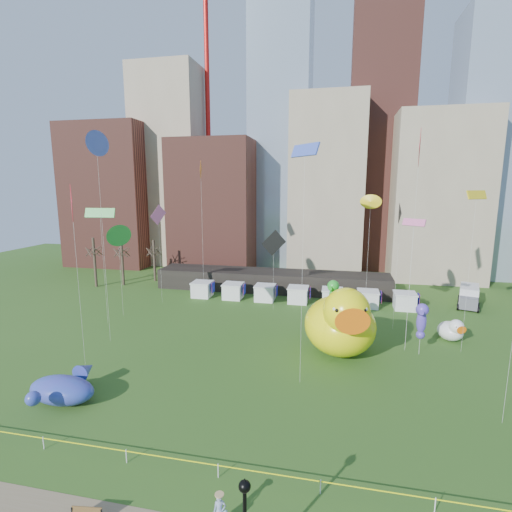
% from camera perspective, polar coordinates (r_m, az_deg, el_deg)
% --- Properties ---
extents(ground, '(160.00, 160.00, 0.00)m').
position_cam_1_polar(ground, '(26.51, -5.61, -29.85)').
color(ground, '#2D551A').
rests_on(ground, ground).
extents(skyline, '(101.00, 23.00, 68.00)m').
position_cam_1_polar(skyline, '(80.53, 9.32, 13.28)').
color(skyline, brown).
rests_on(skyline, ground).
extents(crane_left, '(23.00, 1.00, 76.00)m').
position_cam_1_polar(crane_left, '(92.60, -6.76, 29.03)').
color(crane_left, red).
rests_on(crane_left, ground).
extents(crane_right, '(23.00, 1.00, 76.00)m').
position_cam_1_polar(crane_right, '(91.75, 30.65, 27.94)').
color(crane_right, red).
rests_on(crane_right, ground).
extents(pavilion, '(38.00, 6.00, 3.20)m').
position_cam_1_polar(pavilion, '(64.02, 2.34, -3.69)').
color(pavilion, black).
rests_on(pavilion, ground).
extents(vendor_tents, '(33.24, 2.80, 2.40)m').
position_cam_1_polar(vendor_tents, '(57.75, 6.26, -5.81)').
color(vendor_tents, white).
rests_on(vendor_tents, ground).
extents(bare_trees, '(8.44, 6.44, 8.50)m').
position_cam_1_polar(bare_trees, '(71.29, -19.07, -0.83)').
color(bare_trees, '#382B21').
rests_on(bare_trees, ground).
extents(caution_tape, '(50.00, 0.06, 0.90)m').
position_cam_1_polar(caution_tape, '(26.08, -5.64, -28.70)').
color(caution_tape, white).
rests_on(caution_tape, ground).
extents(big_duck, '(8.77, 10.58, 7.61)m').
position_cam_1_polar(big_duck, '(40.43, 12.49, -9.58)').
color(big_duck, '#FFF60D').
rests_on(big_duck, ground).
extents(small_duck, '(3.45, 3.87, 2.71)m').
position_cam_1_polar(small_duck, '(48.89, 26.98, -9.76)').
color(small_duck, white).
rests_on(small_duck, ground).
extents(seahorse_green, '(1.74, 1.96, 6.48)m').
position_cam_1_polar(seahorse_green, '(45.39, 11.40, -5.59)').
color(seahorse_green, silver).
rests_on(seahorse_green, ground).
extents(seahorse_purple, '(1.52, 1.76, 5.45)m').
position_cam_1_polar(seahorse_purple, '(42.89, 23.36, -8.47)').
color(seahorse_purple, silver).
rests_on(seahorse_purple, ground).
extents(whale_inflatable, '(5.65, 7.18, 2.46)m').
position_cam_1_polar(whale_inflatable, '(36.08, -26.61, -17.10)').
color(whale_inflatable, '#413EA9').
rests_on(whale_inflatable, ground).
extents(box_truck, '(4.19, 6.97, 2.79)m').
position_cam_1_polar(box_truck, '(63.91, 28.99, -5.19)').
color(box_truck, silver).
rests_on(box_truck, ground).
extents(woman, '(0.75, 0.62, 1.78)m').
position_cam_1_polar(woman, '(23.38, -5.40, -33.48)').
color(woman, white).
rests_on(woman, footpath).
extents(kite_0, '(0.79, 3.70, 22.68)m').
position_cam_1_polar(kite_0, '(41.86, 23.07, 14.25)').
color(kite_0, silver).
rests_on(kite_0, ground).
extents(kite_1, '(2.06, 1.71, 13.90)m').
position_cam_1_polar(kite_1, '(41.41, 22.35, 4.47)').
color(kite_1, silver).
rests_on(kite_1, ground).
extents(kite_2, '(3.56, 0.82, 11.25)m').
position_cam_1_polar(kite_2, '(52.77, 2.63, 1.90)').
color(kite_2, silver).
rests_on(kite_2, ground).
extents(kite_3, '(3.79, 0.84, 14.48)m').
position_cam_1_polar(kite_3, '(50.25, -22.12, 5.89)').
color(kite_3, silver).
rests_on(kite_3, ground).
extents(kite_4, '(1.46, 0.46, 16.25)m').
position_cam_1_polar(kite_4, '(41.19, 16.62, 7.61)').
color(kite_4, silver).
rests_on(kite_4, ground).
extents(kite_5, '(2.51, 2.77, 20.39)m').
position_cam_1_polar(kite_5, '(31.80, 7.26, 15.08)').
color(kite_5, silver).
rests_on(kite_5, ground).
extents(kite_6, '(0.67, 2.48, 20.70)m').
position_cam_1_polar(kite_6, '(56.41, -8.18, 12.10)').
color(kite_6, silver).
rests_on(kite_6, ground).
extents(kite_8, '(2.16, 2.71, 17.24)m').
position_cam_1_polar(kite_8, '(36.45, -25.63, 6.59)').
color(kite_8, silver).
rests_on(kite_8, ground).
extents(kite_9, '(1.13, 2.73, 14.50)m').
position_cam_1_polar(kite_9, '(57.16, -14.27, 5.77)').
color(kite_9, silver).
rests_on(kite_9, ground).
extents(kite_10, '(0.59, 2.45, 15.20)m').
position_cam_1_polar(kite_10, '(47.62, 20.60, 5.92)').
color(kite_10, silver).
rests_on(kite_10, ground).
extents(kite_11, '(1.11, 2.73, 12.15)m').
position_cam_1_polar(kite_11, '(53.02, -19.74, 2.88)').
color(kite_11, silver).
rests_on(kite_11, ground).
extents(kite_12, '(2.41, 2.11, 16.68)m').
position_cam_1_polar(kite_12, '(43.39, 29.88, 7.71)').
color(kite_12, silver).
rests_on(kite_12, ground).
extents(kite_13, '(0.38, 2.58, 22.67)m').
position_cam_1_polar(kite_13, '(44.04, -22.58, 15.13)').
color(kite_13, silver).
rests_on(kite_13, ground).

